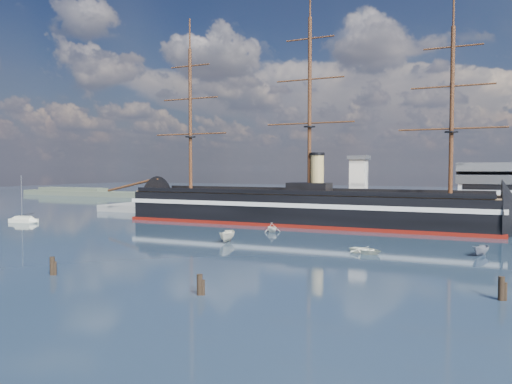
% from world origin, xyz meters
% --- Properties ---
extents(ground, '(600.00, 600.00, 0.00)m').
position_xyz_m(ground, '(0.00, 40.00, 0.00)').
color(ground, '#152732').
rests_on(ground, ground).
extents(quay, '(180.00, 18.00, 2.00)m').
position_xyz_m(quay, '(10.00, 76.00, 0.00)').
color(quay, slate).
rests_on(quay, ground).
extents(quay_tower, '(5.00, 5.00, 15.00)m').
position_xyz_m(quay_tower, '(3.00, 73.00, 9.75)').
color(quay_tower, silver).
rests_on(quay_tower, ground).
extents(shoreline, '(120.00, 10.00, 4.00)m').
position_xyz_m(shoreline, '(-139.23, 135.00, 1.45)').
color(shoreline, '#3F4C38').
rests_on(shoreline, ground).
extents(warship, '(113.02, 17.90, 53.94)m').
position_xyz_m(warship, '(-9.61, 60.00, 4.04)').
color(warship, black).
rests_on(warship, ground).
extents(sailboat, '(7.73, 3.38, 11.96)m').
position_xyz_m(sailboat, '(-72.72, 33.40, 0.76)').
color(sailboat, beige).
rests_on(sailboat, ground).
extents(motorboat_a, '(6.94, 3.65, 2.64)m').
position_xyz_m(motorboat_a, '(-10.05, 26.32, 0.00)').
color(motorboat_a, silver).
rests_on(motorboat_a, ground).
extents(motorboat_c, '(5.33, 3.44, 2.00)m').
position_xyz_m(motorboat_c, '(32.94, 30.74, 0.00)').
color(motorboat_c, gray).
rests_on(motorboat_c, ground).
extents(motorboat_d, '(6.49, 6.63, 2.37)m').
position_xyz_m(motorboat_d, '(-8.21, 42.89, 0.00)').
color(motorboat_d, white).
rests_on(motorboat_d, ground).
extents(motorboat_e, '(2.41, 3.65, 1.58)m').
position_xyz_m(motorboat_e, '(16.17, 24.90, 0.00)').
color(motorboat_e, white).
rests_on(motorboat_e, ground).
extents(piling_near_left, '(0.64, 0.64, 3.06)m').
position_xyz_m(piling_near_left, '(-16.46, -8.57, 0.00)').
color(piling_near_left, black).
rests_on(piling_near_left, ground).
extents(piling_near_mid, '(0.64, 0.64, 2.96)m').
position_xyz_m(piling_near_mid, '(6.02, -9.06, 0.00)').
color(piling_near_mid, black).
rests_on(piling_near_mid, ground).
extents(piling_far_right, '(0.64, 0.64, 3.20)m').
position_xyz_m(piling_far_right, '(35.42, 2.54, 0.00)').
color(piling_far_right, black).
rests_on(piling_far_right, ground).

